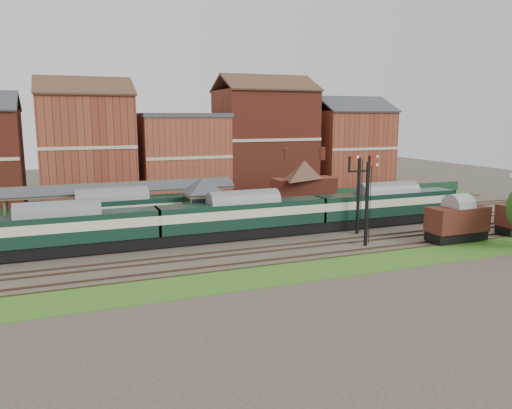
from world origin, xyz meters
name	(u,v)px	position (x,y,z in m)	size (l,w,h in m)	color
ground	(242,238)	(0.00, 0.00, 0.00)	(160.00, 160.00, 0.00)	#473D33
grass_back	(200,211)	(0.00, 16.00, 0.03)	(90.00, 4.50, 0.06)	#2D6619
grass_front	(294,272)	(0.00, -12.00, 0.03)	(90.00, 5.00, 0.06)	#2D6619
fence	(195,203)	(0.00, 18.00, 0.75)	(90.00, 0.12, 1.50)	#193823
platform	(172,219)	(-5.00, 9.75, 0.50)	(55.00, 3.40, 1.00)	#2D2D2D
signal_box	(204,204)	(-3.00, 3.25, 3.19)	(5.40, 5.40, 6.00)	#5A6A4B
brick_hut	(274,217)	(5.00, 3.25, 1.20)	(3.20, 2.64, 2.94)	maroon
station_building	(304,182)	(12.00, 9.75, 3.96)	(8.10, 8.10, 5.90)	maroon
canopy	(116,187)	(-11.00, 9.75, 4.58)	(26.00, 3.89, 4.08)	brown
semaphore_bracket	(359,190)	(12.04, -2.50, 4.63)	(3.60, 0.25, 8.18)	black
semaphore_siding	(367,203)	(10.02, -7.00, 4.16)	(1.23, 0.25, 8.00)	black
town_backdrop	(181,153)	(-0.18, 25.00, 7.00)	(69.00, 10.00, 16.00)	maroon
dmu_train	(243,216)	(0.20, 0.00, 2.33)	(51.81, 2.73, 3.98)	black
platform_railcar	(113,212)	(-11.82, 6.50, 2.36)	(17.47, 2.75, 4.02)	black
goods_van_a	(457,221)	(19.19, -9.00, 2.07)	(6.01, 2.61, 3.65)	black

